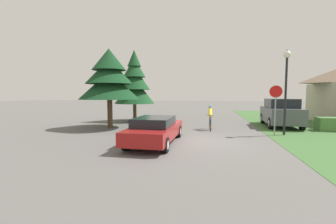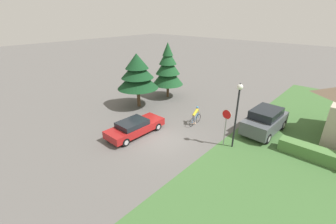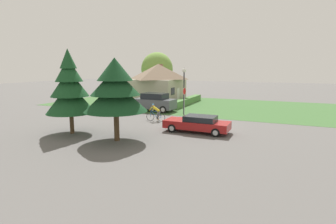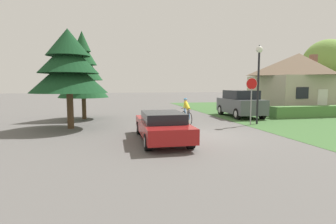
{
  "view_description": "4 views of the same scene",
  "coord_description": "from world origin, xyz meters",
  "views": [
    {
      "loc": [
        0.41,
        -10.58,
        2.23
      ],
      "look_at": [
        -1.89,
        1.28,
        1.29
      ],
      "focal_mm": 24.0,
      "sensor_mm": 36.0,
      "label": 1
    },
    {
      "loc": [
        9.95,
        -10.46,
        8.58
      ],
      "look_at": [
        -0.6,
        1.43,
        1.62
      ],
      "focal_mm": 24.0,
      "sensor_mm": 36.0,
      "label": 2
    },
    {
      "loc": [
        -19.99,
        -6.05,
        4.63
      ],
      "look_at": [
        -1.34,
        1.93,
        1.19
      ],
      "focal_mm": 28.0,
      "sensor_mm": 36.0,
      "label": 3
    },
    {
      "loc": [
        -4.18,
        -11.32,
        2.32
      ],
      "look_at": [
        -1.17,
        2.26,
        0.89
      ],
      "focal_mm": 28.0,
      "sensor_mm": 36.0,
      "label": 4
    }
  ],
  "objects": [
    {
      "name": "parked_suv_right",
      "position": [
        5.17,
        6.27,
        0.97
      ],
      "size": [
        2.25,
        4.49,
        1.94
      ],
      "rotation": [
        0.0,
        0.0,
        1.53
      ],
      "color": "#4C5156",
      "rests_on": "ground"
    },
    {
      "name": "sedan_left_lane",
      "position": [
        -2.09,
        -0.72,
        0.63
      ],
      "size": [
        1.89,
        4.73,
        1.22
      ],
      "rotation": [
        0.0,
        0.0,
        1.55
      ],
      "color": "maroon",
      "rests_on": "ground"
    },
    {
      "name": "cottage_house",
      "position": [
        12.28,
        9.18,
        2.66
      ],
      "size": [
        7.34,
        6.22,
        5.14
      ],
      "rotation": [
        0.0,
        0.0,
        0.01
      ],
      "color": "#B2A893",
      "rests_on": "ground"
    },
    {
      "name": "cyclist",
      "position": [
        0.34,
        3.81,
        0.74
      ],
      "size": [
        0.44,
        1.77,
        1.54
      ],
      "rotation": [
        0.0,
        0.0,
        1.63
      ],
      "color": "black",
      "rests_on": "ground"
    },
    {
      "name": "stop_sign",
      "position": [
        3.8,
        2.41,
        1.92
      ],
      "size": [
        0.68,
        0.07,
        2.74
      ],
      "rotation": [
        0.0,
        0.0,
        3.07
      ],
      "color": "gray",
      "rests_on": "ground"
    },
    {
      "name": "street_lamp",
      "position": [
        4.36,
        2.65,
        3.32
      ],
      "size": [
        0.38,
        0.38,
        4.65
      ],
      "color": "black",
      "rests_on": "ground"
    },
    {
      "name": "ground_plane",
      "position": [
        0.0,
        0.0,
        0.0
      ],
      "size": [
        140.0,
        140.0,
        0.0
      ],
      "primitive_type": "plane",
      "color": "#5B5956"
    },
    {
      "name": "conifer_tall_far",
      "position": [
        -5.94,
        7.41,
        3.2
      ],
      "size": [
        3.33,
        3.33,
        5.94
      ],
      "color": "#4C3823",
      "rests_on": "ground"
    },
    {
      "name": "hedge_row",
      "position": [
        11.5,
        4.74,
        0.42
      ],
      "size": [
        9.3,
        0.9,
        0.83
      ],
      "primitive_type": "cube",
      "color": "#4C7A3D",
      "rests_on": "ground"
    },
    {
      "name": "deciduous_tree_right",
      "position": [
        18.07,
        12.12,
        4.42
      ],
      "size": [
        5.0,
        5.0,
        7.05
      ],
      "color": "#4C3823",
      "rests_on": "ground"
    },
    {
      "name": "conifer_tall_near",
      "position": [
        -6.27,
        3.39,
        3.34
      ],
      "size": [
        3.97,
        3.97,
        5.26
      ],
      "color": "#4C3823",
      "rests_on": "ground"
    },
    {
      "name": "grass_verge_right",
      "position": [
        11.42,
        4.0,
        0.01
      ],
      "size": [
        16.0,
        36.0,
        0.01
      ],
      "primitive_type": "cube",
      "color": "#3D6633",
      "rests_on": "ground"
    }
  ]
}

